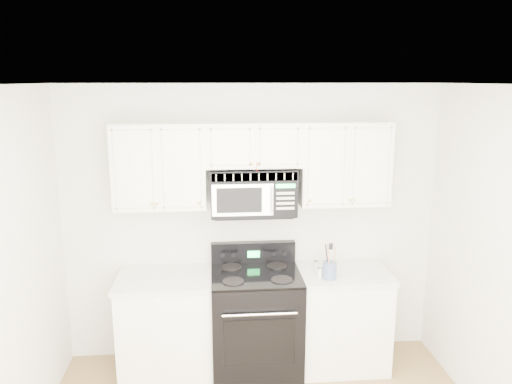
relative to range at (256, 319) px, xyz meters
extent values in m
cube|color=white|center=(-0.01, -1.41, 2.12)|extent=(3.50, 3.50, 0.01)
cube|color=beige|center=(-0.01, 0.34, 0.82)|extent=(3.50, 0.01, 2.60)
cube|color=silver|center=(-0.81, 0.02, -0.04)|extent=(0.82, 0.63, 0.88)
cube|color=beige|center=(-0.81, 0.02, 0.42)|extent=(0.86, 0.65, 0.04)
cube|color=black|center=(-0.81, 0.06, -0.43)|extent=(0.82, 0.55, 0.10)
cube|color=silver|center=(0.79, 0.02, -0.04)|extent=(0.82, 0.63, 0.88)
cube|color=beige|center=(0.79, 0.02, 0.42)|extent=(0.86, 0.65, 0.04)
cube|color=black|center=(0.79, 0.06, -0.43)|extent=(0.82, 0.55, 0.10)
cube|color=black|center=(0.00, -0.01, -0.02)|extent=(0.80, 0.68, 0.92)
cube|color=black|center=(0.00, -0.35, -0.03)|extent=(0.61, 0.01, 0.42)
cylinder|color=silver|center=(0.00, -0.38, 0.24)|extent=(0.63, 0.02, 0.02)
cube|color=black|center=(0.00, -0.01, 0.44)|extent=(0.80, 0.68, 0.02)
cube|color=black|center=(0.00, 0.30, 0.54)|extent=(0.80, 0.08, 0.21)
cube|color=#21EE55|center=(0.00, 0.25, 0.54)|extent=(0.12, 0.00, 0.06)
cube|color=silver|center=(-0.83, 0.17, 1.41)|extent=(0.80, 0.33, 0.75)
cube|color=silver|center=(0.81, 0.17, 1.41)|extent=(0.80, 0.33, 0.75)
cube|color=silver|center=(-0.01, 0.17, 1.59)|extent=(0.84, 0.33, 0.39)
sphere|color=#E4B456|center=(-0.85, -0.02, 1.12)|extent=(0.03, 0.03, 0.03)
sphere|color=#E4B456|center=(-0.49, -0.02, 1.12)|extent=(0.03, 0.03, 0.03)
sphere|color=#E4B456|center=(0.47, -0.02, 1.12)|extent=(0.03, 0.03, 0.03)
sphere|color=#E4B456|center=(0.83, -0.02, 1.12)|extent=(0.03, 0.03, 0.03)
sphere|color=#E4B456|center=(-0.04, -0.02, 1.46)|extent=(0.03, 0.03, 0.03)
sphere|color=#E4B456|center=(0.02, -0.02, 1.46)|extent=(0.03, 0.03, 0.03)
cylinder|color=red|center=(0.01, -0.02, 1.41)|extent=(0.00, 0.00, 0.10)
sphere|color=#E4B456|center=(0.01, -0.02, 1.35)|extent=(0.03, 0.03, 0.03)
cube|color=black|center=(-0.01, 0.15, 1.17)|extent=(0.75, 0.38, 0.42)
cube|color=beige|center=(-0.01, -0.04, 1.34)|extent=(0.73, 0.01, 0.07)
cube|color=silver|center=(-0.12, -0.05, 1.14)|extent=(0.53, 0.01, 0.28)
cube|color=black|center=(-0.15, -0.05, 1.14)|extent=(0.39, 0.01, 0.22)
cube|color=black|center=(0.25, -0.05, 1.14)|extent=(0.21, 0.01, 0.28)
cube|color=#21EE55|center=(0.25, -0.05, 1.26)|extent=(0.17, 0.00, 0.03)
cylinder|color=silver|center=(0.13, -0.08, 1.14)|extent=(0.02, 0.02, 0.24)
cylinder|color=#536A99|center=(0.64, -0.14, 0.51)|extent=(0.12, 0.12, 0.15)
cylinder|color=#AD714A|center=(0.67, -0.14, 0.59)|extent=(0.01, 0.01, 0.26)
cylinder|color=black|center=(0.62, -0.11, 0.60)|extent=(0.01, 0.01, 0.28)
cylinder|color=#AD714A|center=(0.62, -0.17, 0.61)|extent=(0.01, 0.01, 0.30)
cylinder|color=silver|center=(0.56, -0.12, 0.48)|extent=(0.04, 0.04, 0.09)
cylinder|color=silver|center=(0.56, -0.12, 0.53)|extent=(0.04, 0.04, 0.02)
cylinder|color=silver|center=(0.56, 0.04, 0.48)|extent=(0.04, 0.04, 0.09)
cylinder|color=silver|center=(0.56, 0.04, 0.54)|extent=(0.05, 0.05, 0.02)
camera|label=1|loc=(-0.36, -4.18, 2.15)|focal=35.00mm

